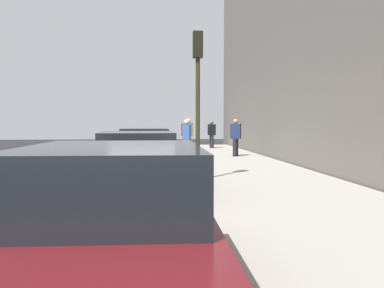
% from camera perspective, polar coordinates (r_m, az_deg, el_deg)
% --- Properties ---
extents(ground_plane, '(56.00, 56.00, 0.00)m').
position_cam_1_polar(ground_plane, '(16.84, -6.44, -3.08)').
color(ground_plane, black).
extents(sidewalk, '(28.00, 4.60, 0.15)m').
position_cam_1_polar(sidewalk, '(17.07, 4.72, -2.74)').
color(sidewalk, '#A39E93').
rests_on(sidewalk, ground).
extents(lane_stripe_centre, '(28.00, 0.14, 0.01)m').
position_cam_1_polar(lane_stripe_centre, '(17.22, -17.16, -3.04)').
color(lane_stripe_centre, gold).
rests_on(lane_stripe_centre, ground).
extents(snow_bank_curb, '(8.97, 0.56, 0.22)m').
position_cam_1_polar(snow_bank_curb, '(11.33, -3.60, -5.40)').
color(snow_bank_curb, white).
rests_on(snow_bank_curb, ground).
extents(parked_car_maroon, '(4.66, 1.97, 1.51)m').
position_cam_1_polar(parked_car_maroon, '(4.44, -9.78, -9.87)').
color(parked_car_maroon, black).
rests_on(parked_car_maroon, ground).
extents(parked_car_red, '(4.42, 1.97, 1.51)m').
position_cam_1_polar(parked_car_red, '(10.17, -7.04, -2.68)').
color(parked_car_red, black).
rests_on(parked_car_red, ground).
extents(parked_car_silver, '(4.23, 1.93, 1.51)m').
position_cam_1_polar(parked_car_silver, '(15.59, -6.09, -0.76)').
color(parked_car_silver, black).
rests_on(parked_car_silver, ground).
extents(pedestrian_burgundy_coat, '(0.53, 0.54, 1.72)m').
position_cam_1_polar(pedestrian_burgundy_coat, '(24.57, -0.77, 1.29)').
color(pedestrian_burgundy_coat, black).
rests_on(pedestrian_burgundy_coat, sidewalk).
extents(pedestrian_navy_coat, '(0.54, 0.54, 1.73)m').
position_cam_1_polar(pedestrian_navy_coat, '(20.60, 5.63, 1.00)').
color(pedestrian_navy_coat, black).
rests_on(pedestrian_navy_coat, sidewalk).
extents(pedestrian_olive_coat, '(0.58, 0.49, 1.77)m').
position_cam_1_polar(pedestrian_olive_coat, '(23.55, -0.45, 1.29)').
color(pedestrian_olive_coat, black).
rests_on(pedestrian_olive_coat, sidewalk).
extents(pedestrian_black_coat, '(0.55, 0.47, 1.66)m').
position_cam_1_polar(pedestrian_black_coat, '(27.04, 2.55, 1.37)').
color(pedestrian_black_coat, black).
rests_on(pedestrian_black_coat, sidewalk).
extents(pedestrian_blue_coat, '(0.52, 0.55, 1.70)m').
position_cam_1_polar(pedestrian_blue_coat, '(18.21, -0.68, 0.72)').
color(pedestrian_blue_coat, black).
rests_on(pedestrian_blue_coat, sidewalk).
extents(traffic_light_pole, '(0.35, 0.26, 4.01)m').
position_cam_1_polar(traffic_light_pole, '(12.05, 0.74, 8.31)').
color(traffic_light_pole, '#2D2D19').
rests_on(traffic_light_pole, sidewalk).
extents(rolling_suitcase, '(0.34, 0.22, 0.92)m').
position_cam_1_polar(rolling_suitcase, '(24.15, -0.94, -0.24)').
color(rolling_suitcase, black).
rests_on(rolling_suitcase, sidewalk).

